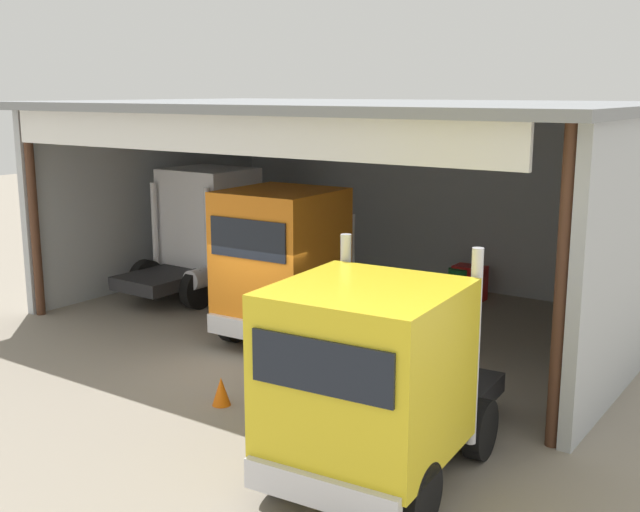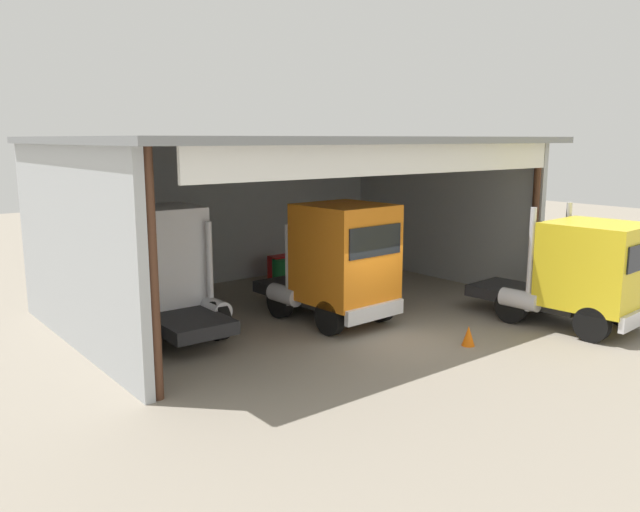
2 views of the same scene
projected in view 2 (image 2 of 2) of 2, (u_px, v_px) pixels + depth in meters
The scene contains 8 objects.
ground_plane at pixel (392, 338), 17.99m from camera, with size 80.00×80.00×0.00m, color gray.
workshop_shed at pixel (278, 189), 21.59m from camera, with size 15.13×10.31×5.67m.
truck_white_right_bay at pixel (161, 270), 18.04m from camera, with size 2.55×4.34×3.70m.
truck_orange_center_left_bay at pixel (339, 261), 19.20m from camera, with size 2.70×5.06×3.70m.
truck_yellow_yard_outside at pixel (584, 272), 18.73m from camera, with size 2.92×5.39×3.63m.
oil_drum at pixel (279, 270), 25.01m from camera, with size 0.58×0.58×0.93m, color #197233.
tool_cart at pixel (281, 268), 25.35m from camera, with size 0.90×0.60×1.00m, color red.
traffic_cone at pixel (468, 336), 17.32m from camera, with size 0.36×0.36×0.56m, color orange.
Camera 2 is at (-12.33, -12.25, 5.61)m, focal length 35.45 mm.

